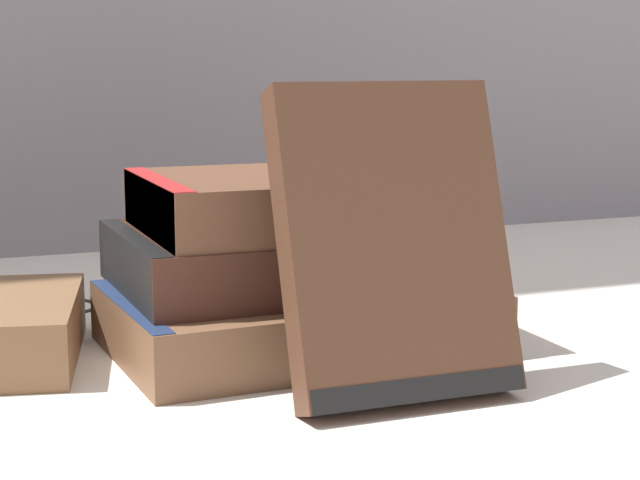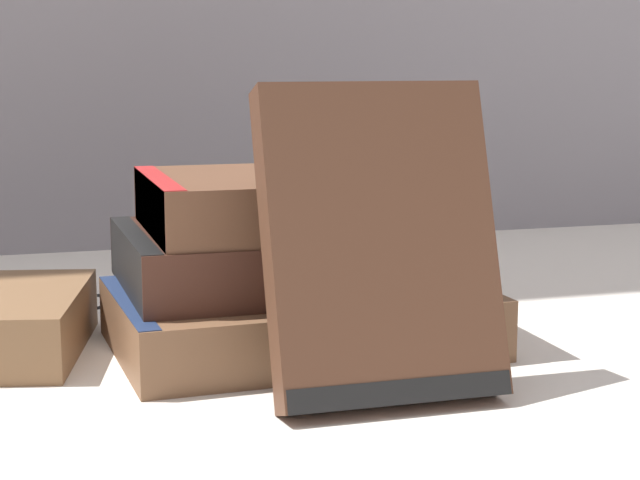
% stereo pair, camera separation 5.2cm
% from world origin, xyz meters
% --- Properties ---
extents(ground_plane, '(3.00, 3.00, 0.00)m').
position_xyz_m(ground_plane, '(0.00, 0.00, 0.00)').
color(ground_plane, silver).
extents(book_flat_bottom, '(0.22, 0.16, 0.04)m').
position_xyz_m(book_flat_bottom, '(0.01, 0.01, 0.02)').
color(book_flat_bottom, brown).
rests_on(book_flat_bottom, ground_plane).
extents(book_flat_middle, '(0.20, 0.15, 0.04)m').
position_xyz_m(book_flat_middle, '(0.01, 0.03, 0.05)').
color(book_flat_middle, '#422319').
rests_on(book_flat_middle, book_flat_bottom).
extents(book_flat_top, '(0.18, 0.13, 0.03)m').
position_xyz_m(book_flat_top, '(0.02, 0.02, 0.09)').
color(book_flat_top, brown).
rests_on(book_flat_top, book_flat_middle).
extents(book_leaning_front, '(0.12, 0.07, 0.16)m').
position_xyz_m(book_leaning_front, '(0.03, -0.09, 0.08)').
color(book_leaning_front, '#4C2D1E').
rests_on(book_leaning_front, ground_plane).
extents(pocket_watch, '(0.06, 0.06, 0.01)m').
position_xyz_m(pocket_watch, '(0.05, -0.00, 0.11)').
color(pocket_watch, silver).
rests_on(pocket_watch, book_flat_top).
extents(reading_glasses, '(0.11, 0.06, 0.00)m').
position_xyz_m(reading_glasses, '(-0.07, 0.17, 0.00)').
color(reading_glasses, black).
rests_on(reading_glasses, ground_plane).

